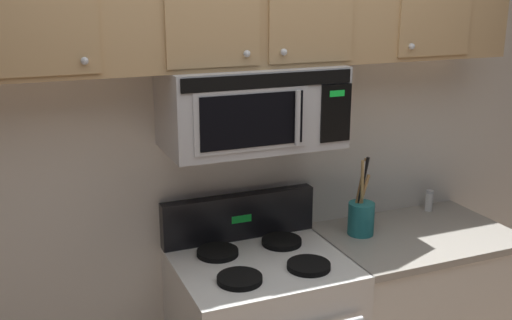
# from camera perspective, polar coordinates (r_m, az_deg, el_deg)

# --- Properties ---
(back_wall) EXTENTS (5.20, 0.10, 2.70)m
(back_wall) POSITION_cam_1_polar(r_m,az_deg,el_deg) (2.89, -2.27, 1.52)
(back_wall) COLOR silver
(back_wall) RESTS_ON ground_plane
(over_range_microwave) EXTENTS (0.76, 0.43, 0.35)m
(over_range_microwave) POSITION_cam_1_polar(r_m,az_deg,el_deg) (2.61, -0.43, 5.03)
(over_range_microwave) COLOR #B7BABF
(counter_segment) EXTENTS (0.93, 0.65, 0.90)m
(counter_segment) POSITION_cam_1_polar(r_m,az_deg,el_deg) (3.32, 14.35, -13.76)
(counter_segment) COLOR white
(counter_segment) RESTS_ON ground_plane
(utensil_crock_teal) EXTENTS (0.13, 0.13, 0.39)m
(utensil_crock_teal) POSITION_cam_1_polar(r_m,az_deg,el_deg) (3.01, 9.86, -5.18)
(utensil_crock_teal) COLOR teal
(utensil_crock_teal) RESTS_ON counter_segment
(salt_shaker) EXTENTS (0.04, 0.04, 0.12)m
(salt_shaker) POSITION_cam_1_polar(r_m,az_deg,el_deg) (3.42, 15.98, -3.70)
(salt_shaker) COLOR white
(salt_shaker) RESTS_ON counter_segment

